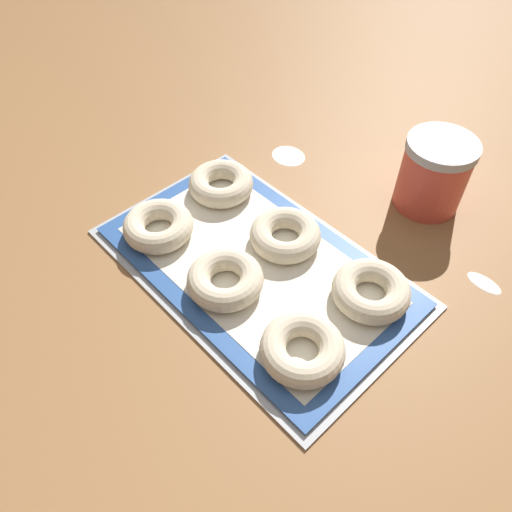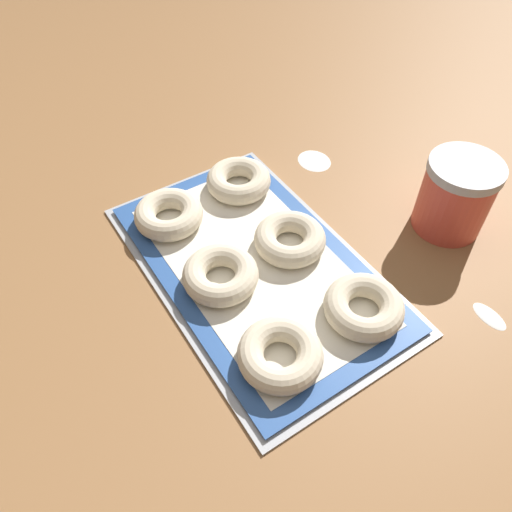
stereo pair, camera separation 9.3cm
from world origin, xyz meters
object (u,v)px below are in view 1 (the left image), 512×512
at_px(bagel_front_left, 158,226).
at_px(bagel_front_center, 225,279).
at_px(bagel_back_left, 221,184).
at_px(bagel_back_center, 285,235).
at_px(flour_canister, 434,174).
at_px(bagel_back_right, 371,291).
at_px(baking_tray, 256,266).
at_px(bagel_front_right, 302,349).

bearing_deg(bagel_front_left, bagel_front_center, 2.46).
height_order(bagel_back_left, bagel_back_center, same).
bearing_deg(flour_canister, bagel_back_left, -135.87).
xyz_separation_m(bagel_back_right, flour_canister, (-0.07, 0.26, 0.04)).
bearing_deg(baking_tray, bagel_front_left, -155.41).
bearing_deg(baking_tray, bagel_front_center, -87.94).
relative_size(baking_tray, bagel_back_left, 4.37).
distance_m(baking_tray, bagel_front_left, 0.18).
bearing_deg(bagel_front_right, bagel_front_center, 179.15).
relative_size(bagel_front_left, flour_canister, 0.89).
relative_size(bagel_front_right, flour_canister, 0.89).
bearing_deg(bagel_front_left, flour_canister, 57.69).
bearing_deg(bagel_front_right, flour_canister, 99.81).
xyz_separation_m(baking_tray, bagel_front_left, (-0.16, -0.07, 0.03)).
relative_size(bagel_front_center, bagel_back_left, 1.00).
xyz_separation_m(baking_tray, bagel_back_center, (-0.00, 0.07, 0.03)).
height_order(bagel_front_center, bagel_back_center, same).
distance_m(bagel_back_left, bagel_back_center, 0.17).
bearing_deg(bagel_back_center, bagel_back_left, 177.75).
bearing_deg(baking_tray, bagel_back_left, 156.81).
height_order(bagel_front_right, bagel_back_left, same).
relative_size(bagel_front_left, bagel_back_left, 1.00).
relative_size(baking_tray, bagel_front_left, 4.37).
distance_m(bagel_front_center, bagel_back_right, 0.22).
distance_m(bagel_front_right, bagel_back_right, 0.15).
bearing_deg(bagel_front_right, bagel_back_center, 140.88).
height_order(bagel_front_left, bagel_back_left, same).
distance_m(bagel_back_left, bagel_back_right, 0.34).
xyz_separation_m(bagel_back_center, bagel_back_right, (0.17, 0.01, 0.00)).
bearing_deg(bagel_back_right, bagel_back_center, -176.17).
xyz_separation_m(bagel_front_right, bagel_back_center, (-0.17, 0.14, 0.00)).
xyz_separation_m(bagel_back_left, bagel_back_right, (0.34, 0.00, 0.00)).
height_order(bagel_back_left, bagel_back_right, same).
relative_size(bagel_front_right, bagel_back_left, 1.00).
bearing_deg(bagel_back_right, flour_canister, 105.65).
height_order(bagel_front_center, bagel_back_right, same).
height_order(bagel_front_left, bagel_front_right, same).
xyz_separation_m(bagel_front_left, bagel_front_right, (0.33, 0.00, 0.00)).
bearing_deg(bagel_back_center, baking_tray, -89.30).
bearing_deg(baking_tray, bagel_front_right, -22.57).
bearing_deg(bagel_front_center, bagel_back_right, 41.13).
xyz_separation_m(bagel_front_center, bagel_front_right, (0.16, -0.00, 0.00)).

